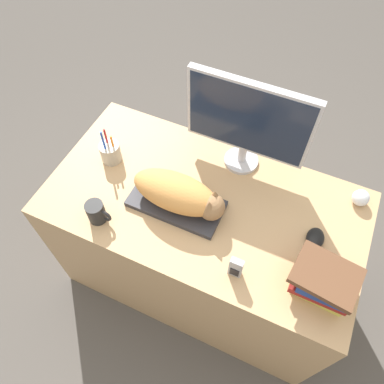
{
  "coord_description": "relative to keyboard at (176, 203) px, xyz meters",
  "views": [
    {
      "loc": [
        0.3,
        -0.43,
        2.05
      ],
      "look_at": [
        -0.05,
        0.34,
        0.81
      ],
      "focal_mm": 35.0,
      "sensor_mm": 36.0,
      "label": 1
    }
  ],
  "objects": [
    {
      "name": "baseball",
      "position": [
        0.67,
        0.32,
        0.02
      ],
      "size": [
        0.07,
        0.07,
        0.07
      ],
      "color": "silver",
      "rests_on": "desk"
    },
    {
      "name": "book_stack",
      "position": [
        0.61,
        -0.11,
        0.06
      ],
      "size": [
        0.23,
        0.19,
        0.14
      ],
      "color": "#CCC14C",
      "rests_on": "desk"
    },
    {
      "name": "monitor",
      "position": [
        0.16,
        0.32,
        0.24
      ],
      "size": [
        0.5,
        0.15,
        0.43
      ],
      "color": "#B7B7BC",
      "rests_on": "desk"
    },
    {
      "name": "ground_plane",
      "position": [
        0.1,
        -0.29,
        -0.76
      ],
      "size": [
        12.0,
        12.0,
        0.0
      ],
      "primitive_type": "plane",
      "color": "#4C4742"
    },
    {
      "name": "desk",
      "position": [
        0.1,
        0.06,
        -0.39
      ],
      "size": [
        1.32,
        0.7,
        0.75
      ],
      "color": "tan",
      "rests_on": "ground_plane"
    },
    {
      "name": "computer_mouse",
      "position": [
        0.55,
        0.08,
        0.01
      ],
      "size": [
        0.07,
        0.1,
        0.04
      ],
      "color": "black",
      "rests_on": "desk"
    },
    {
      "name": "coffee_mug",
      "position": [
        -0.25,
        -0.19,
        0.04
      ],
      "size": [
        0.11,
        0.07,
        0.1
      ],
      "color": "black",
      "rests_on": "desk"
    },
    {
      "name": "pen_cup",
      "position": [
        -0.37,
        0.1,
        0.04
      ],
      "size": [
        0.09,
        0.09,
        0.19
      ],
      "color": "#B2A893",
      "rests_on": "desk"
    },
    {
      "name": "cat",
      "position": [
        0.02,
        0.0,
        0.08
      ],
      "size": [
        0.38,
        0.16,
        0.14
      ],
      "color": "#D18C47",
      "rests_on": "keyboard"
    },
    {
      "name": "keyboard",
      "position": [
        0.0,
        0.0,
        0.0
      ],
      "size": [
        0.38,
        0.18,
        0.02
      ],
      "color": "#2D2D33",
      "rests_on": "desk"
    },
    {
      "name": "phone",
      "position": [
        0.32,
        -0.18,
        0.04
      ],
      "size": [
        0.05,
        0.03,
        0.11
      ],
      "color": "#99999E",
      "rests_on": "desk"
    }
  ]
}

